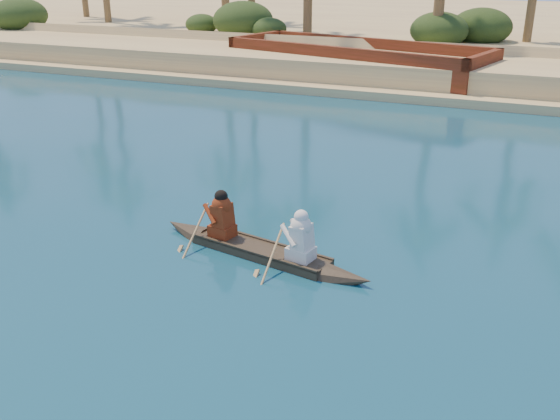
% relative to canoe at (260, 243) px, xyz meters
% --- Properties ---
extents(sandy_embankment, '(150.00, 51.00, 1.50)m').
position_rel_canoe_xyz_m(sandy_embankment, '(-5.24, 40.07, 0.26)').
color(sandy_embankment, '#E4CC80').
rests_on(sandy_embankment, ground).
extents(shrub_cluster, '(100.00, 6.00, 2.40)m').
position_rel_canoe_xyz_m(shrub_cluster, '(-5.24, 24.68, 0.94)').
color(shrub_cluster, '#1C3111').
rests_on(shrub_cluster, ground).
extents(canoe, '(5.00, 1.59, 1.37)m').
position_rel_canoe_xyz_m(canoe, '(0.00, 0.00, 0.00)').
color(canoe, '#3A2E1F').
rests_on(canoe, ground).
extents(barge_mid, '(13.41, 7.15, 2.13)m').
position_rel_canoe_xyz_m(barge_mid, '(-3.86, 19.60, 0.48)').
color(barge_mid, maroon).
rests_on(barge_mid, ground).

